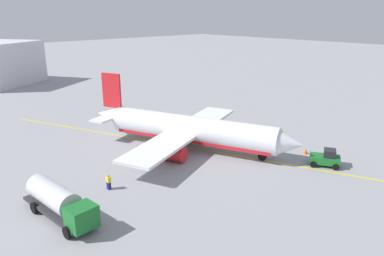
% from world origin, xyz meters
% --- Properties ---
extents(ground_plane, '(400.00, 400.00, 0.00)m').
position_xyz_m(ground_plane, '(0.00, 0.00, 0.00)').
color(ground_plane, '#939399').
extents(airplane, '(30.69, 26.76, 9.66)m').
position_xyz_m(airplane, '(-0.46, -0.18, 2.65)').
color(airplane, white).
rests_on(airplane, ground).
extents(fuel_tanker, '(9.98, 3.38, 3.15)m').
position_xyz_m(fuel_tanker, '(4.91, -21.41, 1.72)').
color(fuel_tanker, '#2D2D33').
rests_on(fuel_tanker, ground).
extents(pushback_tug, '(4.12, 3.64, 2.20)m').
position_xyz_m(pushback_tug, '(15.87, 7.90, 1.01)').
color(pushback_tug, '#196B28').
rests_on(pushback_tug, ground).
extents(refueling_worker, '(0.53, 0.37, 1.71)m').
position_xyz_m(refueling_worker, '(2.88, -15.09, 0.82)').
color(refueling_worker, navy).
rests_on(refueling_worker, ground).
extents(safety_cone_nose, '(0.55, 0.55, 0.62)m').
position_xyz_m(safety_cone_nose, '(8.73, 9.63, 0.31)').
color(safety_cone_nose, '#F2590F').
rests_on(safety_cone_nose, ground).
extents(safety_cone_wingtip, '(0.63, 0.63, 0.70)m').
position_xyz_m(safety_cone_wingtip, '(12.07, 9.78, 0.35)').
color(safety_cone_wingtip, '#F2590F').
rests_on(safety_cone_wingtip, ground).
extents(taxi_line_marking, '(64.08, 24.81, 0.01)m').
position_xyz_m(taxi_line_marking, '(0.00, 0.00, 0.01)').
color(taxi_line_marking, yellow).
rests_on(taxi_line_marking, ground).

